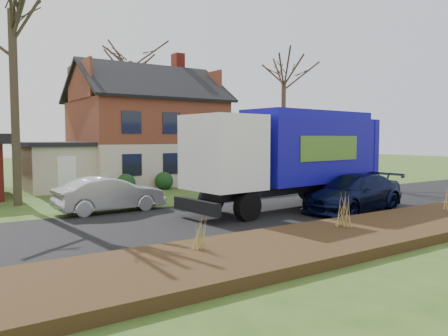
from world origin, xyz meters
TOP-DOWN VIEW (x-y plane):
  - ground at (0.00, 0.00)m, footprint 120.00×120.00m
  - road at (0.00, 0.00)m, footprint 80.00×7.00m
  - mulch_verge at (0.00, -5.30)m, footprint 80.00×3.50m
  - main_house at (1.49, 13.91)m, footprint 12.95×8.95m
  - garbage_truck at (2.89, 0.32)m, footprint 10.21×3.56m
  - silver_sedan at (-4.20, 3.73)m, footprint 4.54×1.77m
  - navy_wagon at (4.46, -1.80)m, footprint 5.59×2.88m
  - tree_front_east at (10.73, 9.79)m, footprint 3.66×3.66m
  - tree_back at (3.97, 21.59)m, footprint 4.10×4.10m
  - grass_clump_west at (-4.86, -4.68)m, footprint 0.31×0.25m
  - grass_clump_mid at (0.28, -4.81)m, footprint 0.38×0.32m

SIDE VIEW (x-z plane):
  - ground at x=0.00m, z-range 0.00..0.00m
  - road at x=0.00m, z-range 0.00..0.02m
  - mulch_verge at x=0.00m, z-range 0.00..0.30m
  - grass_clump_west at x=-4.86m, z-range 0.30..1.12m
  - silver_sedan at x=-4.20m, z-range 0.00..1.47m
  - navy_wagon at x=4.46m, z-range 0.00..1.55m
  - grass_clump_mid at x=0.28m, z-range 0.30..1.37m
  - garbage_truck at x=2.89m, z-range 0.33..4.62m
  - main_house at x=1.49m, z-range -0.60..8.66m
  - tree_front_east at x=10.73m, z-range 3.18..13.36m
  - tree_back at x=3.97m, z-range 4.33..17.30m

